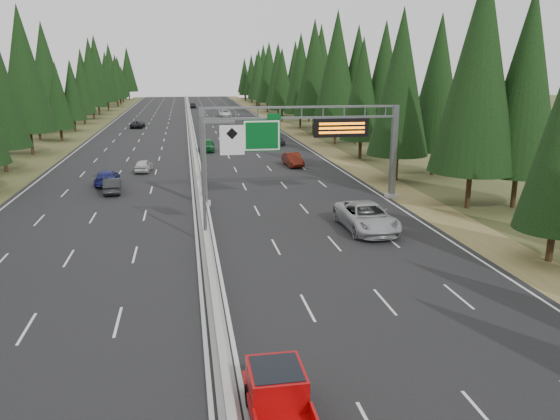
{
  "coord_description": "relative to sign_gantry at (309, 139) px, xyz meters",
  "views": [
    {
      "loc": [
        -0.99,
        -8.21,
        10.82
      ],
      "look_at": [
        3.91,
        20.0,
        3.35
      ],
      "focal_mm": 35.0,
      "sensor_mm": 36.0,
      "label": 1
    }
  ],
  "objects": [
    {
      "name": "car_ahead_far",
      "position": [
        -7.42,
        111.9,
        -4.47
      ],
      "size": [
        1.7,
        4.22,
        1.44
      ],
      "primitive_type": "imported",
      "rotation": [
        0.0,
        0.0,
        -0.0
      ],
      "color": "black",
      "rests_on": "road"
    },
    {
      "name": "hov_sign_pole",
      "position": [
        -8.33,
        -9.92,
        -0.54
      ],
      "size": [
        2.8,
        0.5,
        8.0
      ],
      "color": "slate",
      "rests_on": "road"
    },
    {
      "name": "car_ahead_white",
      "position": [
        -0.85,
        82.19,
        -4.38
      ],
      "size": [
        2.8,
        5.88,
        1.62
      ],
      "primitive_type": "imported",
      "rotation": [
        0.0,
        0.0,
        -0.02
      ],
      "color": "silver",
      "rests_on": "road"
    },
    {
      "name": "tree_row_right",
      "position": [
        13.16,
        41.37,
        4.12
      ],
      "size": [
        11.65,
        244.91,
        18.74
      ],
      "color": "black",
      "rests_on": "ground"
    },
    {
      "name": "car_onc_white",
      "position": [
        -14.44,
        16.02,
        -4.53
      ],
      "size": [
        1.95,
        4.0,
        1.32
      ],
      "primitive_type": "imported",
      "rotation": [
        0.0,
        0.0,
        3.04
      ],
      "color": "silver",
      "rests_on": "road"
    },
    {
      "name": "road",
      "position": [
        -8.92,
        45.12,
        -5.23
      ],
      "size": [
        32.0,
        260.0,
        0.08
      ],
      "primitive_type": "cube",
      "color": "black",
      "rests_on": "ground"
    },
    {
      "name": "silver_minivan",
      "position": [
        2.03,
        -8.82,
        -4.26
      ],
      "size": [
        3.24,
        6.73,
        1.85
      ],
      "primitive_type": "imported",
      "rotation": [
        0.0,
        0.0,
        0.03
      ],
      "color": "#ABABB0",
      "rests_on": "road"
    },
    {
      "name": "red_pickup",
      "position": [
        -7.42,
        -28.47,
        -4.27
      ],
      "size": [
        1.82,
        5.09,
        1.66
      ],
      "color": "black",
      "rests_on": "road"
    },
    {
      "name": "car_onc_near",
      "position": [
        -16.49,
        5.98,
        -4.52
      ],
      "size": [
        1.76,
        4.16,
        1.34
      ],
      "primitive_type": "imported",
      "rotation": [
        0.0,
        0.0,
        3.23
      ],
      "color": "black",
      "rests_on": "road"
    },
    {
      "name": "car_ahead_dkred",
      "position": [
        1.94,
        16.69,
        -4.45
      ],
      "size": [
        1.87,
        4.58,
        1.48
      ],
      "primitive_type": "imported",
      "rotation": [
        0.0,
        0.0,
        0.07
      ],
      "color": "#54160C",
      "rests_on": "road"
    },
    {
      "name": "shoulder_right",
      "position": [
        8.88,
        45.12,
        -5.24
      ],
      "size": [
        3.6,
        260.0,
        0.06
      ],
      "primitive_type": "cube",
      "color": "olive",
      "rests_on": "ground"
    },
    {
      "name": "tree_row_left",
      "position": [
        -30.93,
        34.61,
        4.0
      ],
      "size": [
        11.73,
        245.44,
        18.92
      ],
      "color": "black",
      "rests_on": "ground"
    },
    {
      "name": "car_ahead_green",
      "position": [
        -7.07,
        29.85,
        -4.39
      ],
      "size": [
        2.11,
        4.78,
        1.6
      ],
      "primitive_type": "imported",
      "rotation": [
        0.0,
        0.0,
        -0.05
      ],
      "color": "#155E28",
      "rests_on": "road"
    },
    {
      "name": "car_onc_far",
      "position": [
        -18.51,
        61.54,
        -4.52
      ],
      "size": [
        2.61,
        4.96,
        1.33
      ],
      "primitive_type": "imported",
      "rotation": [
        0.0,
        0.0,
        3.06
      ],
      "color": "black",
      "rests_on": "road"
    },
    {
      "name": "shoulder_left",
      "position": [
        -26.72,
        45.12,
        -5.24
      ],
      "size": [
        3.6,
        260.0,
        0.06
      ],
      "primitive_type": "cube",
      "color": "#3A431F",
      "rests_on": "ground"
    },
    {
      "name": "sign_gantry",
      "position": [
        0.0,
        0.0,
        0.0
      ],
      "size": [
        16.75,
        0.98,
        7.8
      ],
      "color": "slate",
      "rests_on": "road"
    },
    {
      "name": "median_barrier",
      "position": [
        -8.92,
        45.12,
        -4.85
      ],
      "size": [
        0.7,
        260.0,
        0.85
      ],
      "color": "gray",
      "rests_on": "road"
    },
    {
      "name": "car_ahead_dkgrey",
      "position": [
        3.05,
        34.5,
        -4.55
      ],
      "size": [
        2.12,
        4.53,
        1.28
      ],
      "primitive_type": "imported",
      "rotation": [
        0.0,
        0.0,
        0.08
      ],
      "color": "black",
      "rests_on": "road"
    },
    {
      "name": "car_onc_blue",
      "position": [
        -17.41,
        9.8,
        -4.5
      ],
      "size": [
        1.98,
        4.78,
        1.38
      ],
      "primitive_type": "imported",
      "rotation": [
        0.0,
        0.0,
        3.13
      ],
      "color": "navy",
      "rests_on": "road"
    }
  ]
}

